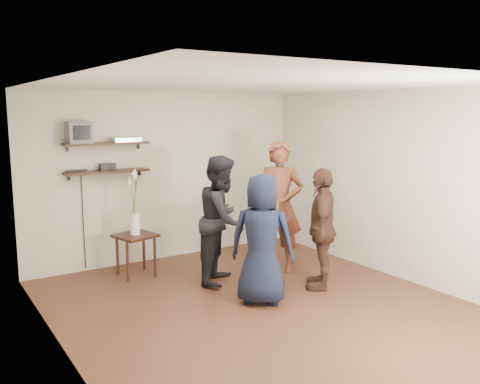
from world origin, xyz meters
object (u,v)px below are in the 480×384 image
at_px(person_brown, 322,228).
at_px(person_plaid, 279,206).
at_px(radio, 108,167).
at_px(person_dark, 222,219).
at_px(crt_monitor, 79,132).
at_px(drinks_table, 271,241).
at_px(side_table, 136,241).
at_px(person_navy, 262,239).
at_px(dvd_deck, 126,140).

bearing_deg(person_brown, person_plaid, -137.45).
bearing_deg(radio, person_dark, -50.75).
height_order(crt_monitor, person_plaid, crt_monitor).
bearing_deg(radio, person_brown, -47.82).
relative_size(drinks_table, person_dark, 0.54).
relative_size(crt_monitor, side_table, 0.52).
xyz_separation_m(drinks_table, person_dark, (-0.46, 0.48, 0.26)).
bearing_deg(radio, person_plaid, -33.81).
bearing_deg(drinks_table, person_dark, 134.01).
distance_m(person_plaid, person_navy, 1.34).
distance_m(side_table, drinks_table, 1.92).
height_order(crt_monitor, person_brown, crt_monitor).
distance_m(dvd_deck, drinks_table, 2.58).
distance_m(drinks_table, person_dark, 0.72).
height_order(side_table, person_dark, person_dark).
bearing_deg(drinks_table, person_navy, -135.80).
relative_size(dvd_deck, side_table, 0.66).
xyz_separation_m(side_table, drinks_table, (1.37, -1.33, 0.10)).
xyz_separation_m(radio, drinks_table, (1.56, -1.83, -0.92)).
xyz_separation_m(crt_monitor, person_navy, (1.47, -2.29, -1.22)).
relative_size(dvd_deck, person_plaid, 0.21).
relative_size(crt_monitor, radio, 1.45).
distance_m(person_dark, person_brown, 1.33).
distance_m(radio, person_navy, 2.64).
xyz_separation_m(person_plaid, person_brown, (0.01, -0.90, -0.15)).
height_order(side_table, drinks_table, drinks_table).
bearing_deg(radio, drinks_table, -49.44).
bearing_deg(side_table, crt_monitor, 139.58).
distance_m(radio, person_plaid, 2.53).
distance_m(radio, drinks_table, 2.57).
distance_m(person_dark, person_navy, 0.94).
xyz_separation_m(dvd_deck, radio, (-0.29, 0.00, -0.38)).
relative_size(crt_monitor, person_brown, 0.20).
distance_m(person_plaid, person_brown, 0.91).
relative_size(person_navy, person_brown, 1.00).
xyz_separation_m(person_plaid, person_navy, (-0.96, -0.92, -0.15)).
distance_m(drinks_table, person_brown, 0.69).
relative_size(radio, side_table, 0.36).
height_order(person_plaid, person_navy, person_plaid).
relative_size(drinks_table, person_brown, 0.59).
xyz_separation_m(side_table, person_dark, (0.91, -0.86, 0.36)).
bearing_deg(dvd_deck, crt_monitor, 180.00).
xyz_separation_m(side_table, person_plaid, (1.86, -0.88, 0.45)).
bearing_deg(crt_monitor, drinks_table, -43.12).
bearing_deg(person_dark, dvd_deck, 77.03).
bearing_deg(side_table, person_brown, -43.61).
bearing_deg(radio, dvd_deck, 0.00).
bearing_deg(person_navy, person_brown, -133.08).
relative_size(side_table, person_dark, 0.35).
height_order(dvd_deck, person_navy, dvd_deck).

